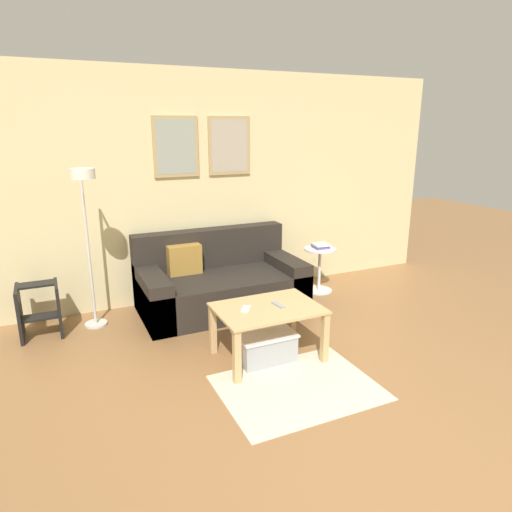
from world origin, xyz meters
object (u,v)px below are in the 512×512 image
object	(u,v)px
storage_bin	(265,346)
book_stack	(321,246)
side_table	(320,266)
remote_control	(278,305)
cell_phone	(246,309)
coffee_table	(268,317)
floor_lamp	(86,214)
couch	(220,284)
step_stool	(39,309)

from	to	relation	value
storage_bin	book_stack	bearing A→B (deg)	43.11
side_table	remote_control	world-z (taller)	side_table
side_table	cell_phone	size ratio (longest dim) A/B	3.85
remote_control	coffee_table	bearing A→B (deg)	164.19
coffee_table	storage_bin	distance (m)	0.26
book_stack	floor_lamp	bearing A→B (deg)	-178.29
coffee_table	book_stack	size ratio (longest dim) A/B	4.49
couch	book_stack	xyz separation A→B (m)	(1.30, -0.00, 0.29)
couch	remote_control	size ratio (longest dim) A/B	11.68
couch	book_stack	distance (m)	1.33
floor_lamp	remote_control	bearing A→B (deg)	-40.15
storage_bin	floor_lamp	size ratio (longest dim) A/B	0.31
step_stool	coffee_table	bearing A→B (deg)	-36.07
floor_lamp	remote_control	world-z (taller)	floor_lamp
floor_lamp	cell_phone	bearing A→B (deg)	-45.22
couch	book_stack	size ratio (longest dim) A/B	8.91
storage_bin	remote_control	world-z (taller)	remote_control
storage_bin	cell_phone	bearing A→B (deg)	153.74
cell_phone	step_stool	xyz separation A→B (m)	(-1.61, 1.26, -0.20)
storage_bin	book_stack	xyz separation A→B (m)	(1.35, 1.27, 0.44)
side_table	step_stool	xyz separation A→B (m)	(-3.09, 0.08, -0.06)
couch	storage_bin	bearing A→B (deg)	-92.65
book_stack	step_stool	size ratio (longest dim) A/B	0.39
couch	storage_bin	size ratio (longest dim) A/B	3.51
storage_bin	floor_lamp	xyz separation A→B (m)	(-1.25, 1.19, 1.05)
couch	side_table	xyz separation A→B (m)	(1.28, -0.01, 0.05)
coffee_table	floor_lamp	size ratio (longest dim) A/B	0.55
side_table	book_stack	bearing A→B (deg)	41.06
side_table	remote_control	size ratio (longest dim) A/B	3.60
remote_control	step_stool	size ratio (longest dim) A/B	0.30
floor_lamp	cell_phone	xyz separation A→B (m)	(1.11, -1.12, -0.71)
couch	step_stool	world-z (taller)	couch
cell_phone	step_stool	distance (m)	2.05
floor_lamp	coffee_table	bearing A→B (deg)	-41.83
couch	storage_bin	xyz separation A→B (m)	(-0.06, -1.27, -0.15)
coffee_table	remote_control	xyz separation A→B (m)	(0.09, -0.01, 0.10)
couch	floor_lamp	world-z (taller)	floor_lamp
coffee_table	remote_control	world-z (taller)	remote_control
storage_bin	remote_control	xyz separation A→B (m)	(0.13, 0.02, 0.35)
side_table	cell_phone	xyz separation A→B (m)	(-1.49, -1.18, 0.15)
remote_control	cell_phone	world-z (taller)	remote_control
couch	book_stack	bearing A→B (deg)	-0.13
couch	coffee_table	bearing A→B (deg)	-90.81
floor_lamp	step_stool	distance (m)	1.05
storage_bin	floor_lamp	world-z (taller)	floor_lamp
coffee_table	step_stool	world-z (taller)	step_stool
couch	side_table	bearing A→B (deg)	-0.65
coffee_table	remote_control	distance (m)	0.14
coffee_table	remote_control	bearing A→B (deg)	-7.51
coffee_table	cell_phone	xyz separation A→B (m)	(-0.19, 0.04, 0.09)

